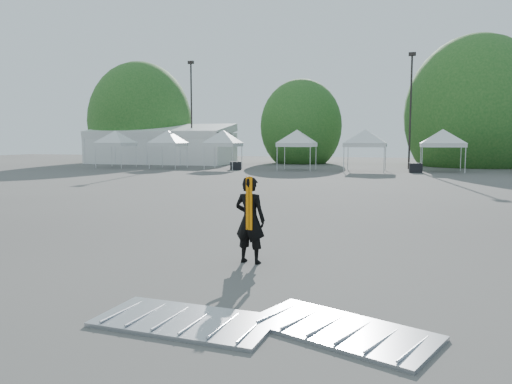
# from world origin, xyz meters

# --- Properties ---
(ground) EXTENTS (120.00, 120.00, 0.00)m
(ground) POSITION_xyz_m (0.00, 0.00, 0.00)
(ground) COLOR #474442
(ground) RESTS_ON ground
(marquee) EXTENTS (15.00, 6.25, 4.23)m
(marquee) POSITION_xyz_m (-22.00, 35.00, 1.97)
(marquee) COLOR silver
(marquee) RESTS_ON ground
(light_pole_west) EXTENTS (0.60, 0.25, 10.30)m
(light_pole_west) POSITION_xyz_m (-18.00, 34.00, 5.77)
(light_pole_west) COLOR black
(light_pole_west) RESTS_ON ground
(light_pole_east) EXTENTS (0.60, 0.25, 9.80)m
(light_pole_east) POSITION_xyz_m (3.00, 32.00, 5.52)
(light_pole_east) COLOR black
(light_pole_east) RESTS_ON ground
(tree_far_w) EXTENTS (4.80, 4.80, 7.30)m
(tree_far_w) POSITION_xyz_m (-26.00, 38.00, 4.54)
(tree_far_w) COLOR #382314
(tree_far_w) RESTS_ON ground
(tree_mid_w) EXTENTS (4.16, 4.16, 6.33)m
(tree_mid_w) POSITION_xyz_m (-8.00, 40.00, 3.93)
(tree_mid_w) COLOR #382314
(tree_mid_w) RESTS_ON ground
(tree_mid_e) EXTENTS (5.12, 5.12, 7.79)m
(tree_mid_e) POSITION_xyz_m (9.00, 39.00, 4.84)
(tree_mid_e) COLOR #382314
(tree_mid_e) RESTS_ON ground
(tent_a) EXTENTS (3.92, 3.92, 3.88)m
(tent_a) POSITION_xyz_m (-22.40, 27.07, 3.06)
(tent_a) COLOR silver
(tent_a) RESTS_ON ground
(tent_b) EXTENTS (3.75, 3.75, 3.88)m
(tent_b) POSITION_xyz_m (-17.26, 27.17, 3.06)
(tent_b) COLOR silver
(tent_b) RESTS_ON ground
(tent_c) EXTENTS (3.84, 3.84, 3.88)m
(tent_c) POSITION_xyz_m (-12.21, 27.37, 3.06)
(tent_c) COLOR silver
(tent_c) RESTS_ON ground
(tent_d) EXTENTS (4.11, 4.11, 3.88)m
(tent_d) POSITION_xyz_m (-5.89, 27.75, 3.06)
(tent_d) COLOR silver
(tent_d) RESTS_ON ground
(tent_e) EXTENTS (4.56, 4.56, 3.88)m
(tent_e) POSITION_xyz_m (-0.38, 27.79, 3.06)
(tent_e) COLOR silver
(tent_e) RESTS_ON ground
(tent_f) EXTENTS (4.63, 4.63, 3.88)m
(tent_f) POSITION_xyz_m (5.44, 28.93, 3.06)
(tent_f) COLOR silver
(tent_f) RESTS_ON ground
(man) EXTENTS (0.71, 0.53, 1.78)m
(man) POSITION_xyz_m (-0.46, -3.14, 0.89)
(man) COLOR black
(man) RESTS_ON ground
(barrier_left) EXTENTS (2.50, 1.38, 0.08)m
(barrier_left) POSITION_xyz_m (-0.33, -6.60, 0.04)
(barrier_left) COLOR #A8ABB1
(barrier_left) RESTS_ON ground
(barrier_mid) EXTENTS (2.67, 2.01, 0.08)m
(barrier_mid) POSITION_xyz_m (1.77, -6.34, 0.04)
(barrier_mid) COLOR #A8ABB1
(barrier_mid) RESTS_ON ground
(crate_west) EXTENTS (1.08, 0.98, 0.68)m
(crate_west) POSITION_xyz_m (-10.88, 26.73, 0.34)
(crate_west) COLOR black
(crate_west) RESTS_ON ground
(crate_mid) EXTENTS (0.99, 0.80, 0.74)m
(crate_mid) POSITION_xyz_m (3.45, 27.13, 0.37)
(crate_mid) COLOR black
(crate_mid) RESTS_ON ground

